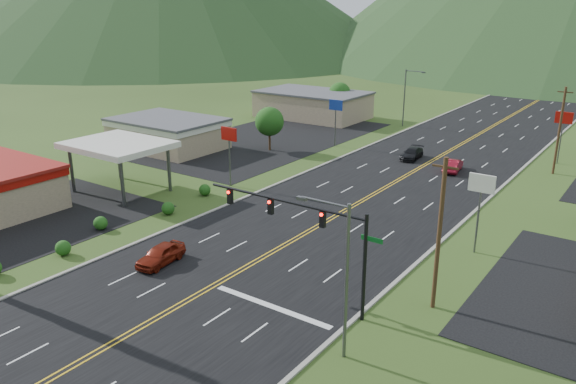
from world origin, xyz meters
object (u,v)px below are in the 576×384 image
Objects in this scene: car_dark_mid at (412,154)px; car_red_far at (453,165)px; car_red_near at (161,255)px; streetlight_west at (406,94)px; traffic_signal at (309,226)px; streetlight_east at (342,271)px; gas_canopy at (118,146)px.

car_red_far reaches higher than car_dark_mid.
car_red_near is 37.98m from car_red_far.
car_dark_mid is (9.20, -18.39, -4.50)m from streetlight_west.
traffic_signal is 1.46× the size of streetlight_west.
streetlight_east is at bearing 92.22° from car_red_far.
traffic_signal is at bearing 139.61° from streetlight_east.
car_dark_mid is (-13.66, 41.61, -4.50)m from streetlight_east.
streetlight_east is 1.98× the size of car_red_far.
car_dark_mid is (3.13, 39.31, -0.05)m from car_red_near.
streetlight_east is 35.28m from gas_canopy.
gas_canopy is at bearing 160.12° from streetlight_east.
streetlight_west reaches higher than car_dark_mid.
traffic_signal is 58.88m from streetlight_west.
streetlight_east is (4.70, -4.00, -0.15)m from traffic_signal.
streetlight_west is (-22.86, 60.00, 0.00)m from streetlight_east.
car_red_far reaches higher than car_red_near.
streetlight_east is 40.07m from car_red_far.
streetlight_west is at bearing 110.86° from streetlight_east.
car_red_far is at bearing 69.41° from car_red_near.
car_red_near is at bearing -84.00° from streetlight_west.
streetlight_west is 2.09× the size of car_red_near.
gas_canopy is 2.13× the size of car_dark_mid.
traffic_signal is 35.53m from car_red_far.
car_red_near is at bearing 172.18° from streetlight_east.
streetlight_west is at bearing 77.87° from gas_canopy.
gas_canopy is (-10.32, -48.00, -0.31)m from streetlight_west.
streetlight_east is 2.09× the size of car_red_near.
traffic_signal is 2.89× the size of car_red_far.
streetlight_west is at bearing -62.21° from car_red_far.
car_red_near is at bearing -99.08° from car_dark_mid.
gas_canopy is at bearing -127.92° from car_dark_mid.
traffic_signal is 6.17m from streetlight_east.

